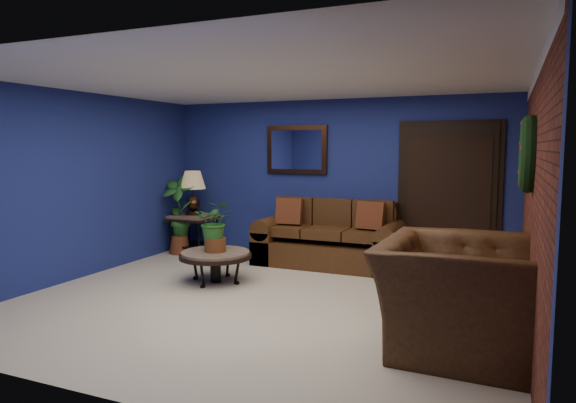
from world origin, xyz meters
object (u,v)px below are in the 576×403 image
at_px(sofa, 330,243).
at_px(armchair, 457,294).
at_px(coffee_table, 215,256).
at_px(table_lamp, 193,187).
at_px(side_chair, 381,230).
at_px(end_table, 194,223).

xyz_separation_m(sofa, armchair, (2.04, -2.62, 0.16)).
bearing_deg(sofa, coffee_table, -124.25).
relative_size(coffee_table, table_lamp, 1.34).
height_order(table_lamp, side_chair, table_lamp).
distance_m(table_lamp, side_chair, 3.21).
distance_m(side_chair, armchair, 2.96).
bearing_deg(sofa, side_chair, 3.14).
relative_size(end_table, table_lamp, 0.98).
relative_size(table_lamp, armchair, 0.48).
bearing_deg(coffee_table, armchair, -18.94).
relative_size(sofa, end_table, 3.13).
bearing_deg(table_lamp, side_chair, 1.33).
height_order(coffee_table, side_chair, side_chair).
distance_m(end_table, table_lamp, 0.61).
relative_size(sofa, armchair, 1.48).
relative_size(coffee_table, armchair, 0.64).
relative_size(coffee_table, side_chair, 0.95).
bearing_deg(table_lamp, coffee_table, -48.55).
distance_m(end_table, armchair, 5.15).
height_order(sofa, coffee_table, sofa).
bearing_deg(sofa, armchair, -52.09).
bearing_deg(armchair, coffee_table, 72.86).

